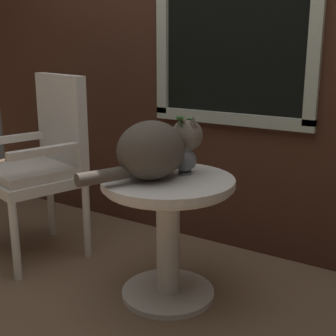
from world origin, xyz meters
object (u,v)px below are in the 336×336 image
at_px(cat, 155,149).
at_px(pewter_vase_with_ivy, 185,156).
at_px(wicker_chair, 43,159).
at_px(wicker_side_table, 168,215).

bearing_deg(cat, pewter_vase_with_ivy, 62.56).
height_order(cat, pewter_vase_with_ivy, pewter_vase_with_ivy).
height_order(wicker_chair, cat, wicker_chair).
xyz_separation_m(wicker_side_table, wicker_chair, (-0.90, 0.05, 0.15)).
relative_size(cat, pewter_vase_with_ivy, 2.19).
xyz_separation_m(wicker_chair, pewter_vase_with_ivy, (0.93, 0.06, 0.12)).
distance_m(cat, pewter_vase_with_ivy, 0.17).
xyz_separation_m(wicker_side_table, pewter_vase_with_ivy, (0.03, 0.11, 0.27)).
distance_m(wicker_side_table, cat, 0.33).
distance_m(wicker_chair, cat, 0.87).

